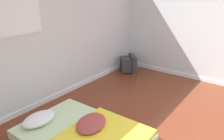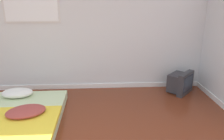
{
  "view_description": "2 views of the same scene",
  "coord_description": "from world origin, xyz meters",
  "views": [
    {
      "loc": [
        -2.35,
        -0.35,
        2.02
      ],
      "look_at": [
        0.81,
        2.02,
        0.55
      ],
      "focal_mm": 35.0,
      "sensor_mm": 36.0,
      "label": 1
    },
    {
      "loc": [
        0.64,
        -1.33,
        1.72
      ],
      "look_at": [
        0.83,
        1.9,
        0.68
      ],
      "focal_mm": 35.0,
      "sensor_mm": 36.0,
      "label": 2
    }
  ],
  "objects": [
    {
      "name": "crt_tv",
      "position": [
        2.19,
        2.53,
        0.2
      ],
      "size": [
        0.56,
        0.57,
        0.42
      ],
      "color": "#333338",
      "rests_on": "ground_plane"
    },
    {
      "name": "mattress_bed",
      "position": [
        -0.57,
        1.51,
        0.1
      ],
      "size": [
        1.24,
        1.79,
        0.29
      ],
      "color": "beige",
      "rests_on": "ground_plane"
    },
    {
      "name": "wall_back",
      "position": [
        -0.01,
        2.88,
        1.29
      ],
      "size": [
        7.77,
        0.08,
        2.6
      ],
      "color": "silver",
      "rests_on": "ground_plane"
    }
  ]
}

